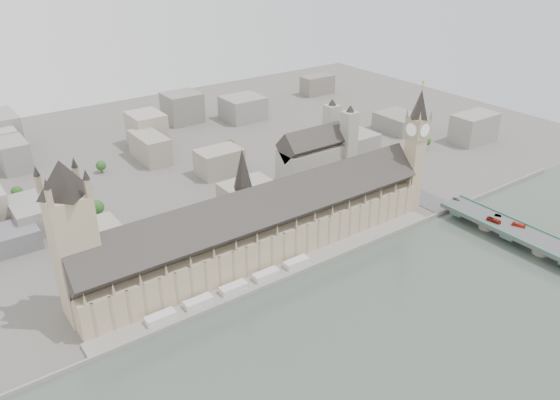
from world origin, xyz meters
TOP-DOWN VIEW (x-y plane):
  - ground at (0.00, 0.00)m, footprint 900.00×900.00m
  - embankment_wall at (0.00, -15.00)m, footprint 600.00×1.50m
  - river_terrace at (0.00, -7.50)m, footprint 270.00×15.00m
  - terrace_tents at (-40.00, -7.00)m, footprint 118.00×7.00m
  - palace_of_westminster at (0.00, 19.70)m, footprint 265.00×40.73m
  - elizabeth_tower at (138.00, 8.00)m, footprint 17.00×17.00m
  - victoria_tower at (-122.00, 26.00)m, footprint 30.00×30.00m
  - central_tower at (-10.00, 26.00)m, footprint 13.00×13.00m
  - westminster_bridge at (162.00, -87.50)m, footprint 25.00×325.00m
  - westminster_abbey at (110.92, 95.00)m, footprint 68.00×36.00m
  - city_skyline_inland at (0.00, 245.00)m, footprint 720.00×360.00m
  - park_trees at (-10.00, 60.00)m, footprint 110.00×30.00m
  - red_bus_north at (157.63, -57.46)m, footprint 3.86×10.90m
  - red_bus_south at (166.73, -72.41)m, footprint 5.89×9.70m
  - car_silver at (168.22, -54.00)m, footprint 3.64×5.20m
  - car_approach at (165.54, -17.18)m, footprint 4.04×6.09m

SIDE VIEW (x-z plane):
  - ground at x=0.00m, z-range 0.00..0.00m
  - river_terrace at x=0.00m, z-range 0.00..2.00m
  - embankment_wall at x=0.00m, z-range 0.00..3.00m
  - terrace_tents at x=-40.00m, z-range 2.00..6.00m
  - westminster_bridge at x=162.00m, z-range 0.00..10.25m
  - park_trees at x=-10.00m, z-range 0.00..15.00m
  - car_silver at x=168.22m, z-range 10.25..11.88m
  - car_approach at x=165.54m, z-range 10.25..11.89m
  - red_bus_south at x=166.73m, z-range 10.25..12.92m
  - red_bus_north at x=157.63m, z-range 10.25..13.22m
  - city_skyline_inland at x=0.00m, z-range 0.00..38.00m
  - palace_of_westminster at x=0.00m, z-range -5.02..50.43m
  - westminster_abbey at x=110.92m, z-range -6.92..57.08m
  - victoria_tower at x=-122.00m, z-range 5.20..105.20m
  - central_tower at x=-10.00m, z-range 33.92..81.92m
  - elizabeth_tower at x=138.00m, z-range 4.34..111.84m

